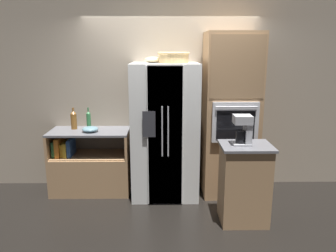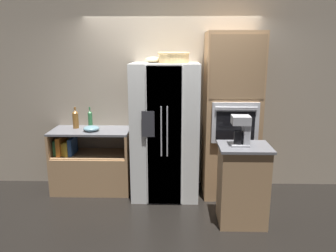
{
  "view_description": "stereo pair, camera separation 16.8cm",
  "coord_description": "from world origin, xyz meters",
  "px_view_note": "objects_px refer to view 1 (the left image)",
  "views": [
    {
      "loc": [
        -0.09,
        -4.36,
        2.06
      ],
      "look_at": [
        -0.04,
        -0.02,
        1.03
      ],
      "focal_mm": 35.0,
      "sensor_mm": 36.0,
      "label": 1
    },
    {
      "loc": [
        0.08,
        -4.36,
        2.06
      ],
      "look_at": [
        -0.04,
        -0.02,
        1.03
      ],
      "focal_mm": 35.0,
      "sensor_mm": 36.0,
      "label": 2
    }
  ],
  "objects_px": {
    "coffee_maker": "(244,129)",
    "bottle_tall": "(89,120)",
    "fruit_bowl": "(153,60)",
    "mixing_bowl": "(90,129)",
    "refrigerator": "(165,131)",
    "bottle_short": "(74,120)",
    "wicker_basket": "(174,57)",
    "wall_oven": "(230,116)"
  },
  "relations": [
    {
      "from": "refrigerator",
      "to": "bottle_tall",
      "type": "height_order",
      "value": "refrigerator"
    },
    {
      "from": "mixing_bowl",
      "to": "fruit_bowl",
      "type": "bearing_deg",
      "value": 4.11
    },
    {
      "from": "bottle_tall",
      "to": "coffee_maker",
      "type": "height_order",
      "value": "coffee_maker"
    },
    {
      "from": "bottle_tall",
      "to": "coffee_maker",
      "type": "distance_m",
      "value": 2.25
    },
    {
      "from": "wicker_basket",
      "to": "coffee_maker",
      "type": "distance_m",
      "value": 1.35
    },
    {
      "from": "bottle_short",
      "to": "wicker_basket",
      "type": "bearing_deg",
      "value": -8.84
    },
    {
      "from": "wall_oven",
      "to": "bottle_tall",
      "type": "xyz_separation_m",
      "value": [
        -2.02,
        0.16,
        -0.09
      ]
    },
    {
      "from": "coffee_maker",
      "to": "fruit_bowl",
      "type": "bearing_deg",
      "value": 140.35
    },
    {
      "from": "fruit_bowl",
      "to": "mixing_bowl",
      "type": "distance_m",
      "value": 1.3
    },
    {
      "from": "bottle_tall",
      "to": "refrigerator",
      "type": "bearing_deg",
      "value": -11.16
    },
    {
      "from": "refrigerator",
      "to": "bottle_tall",
      "type": "relative_size",
      "value": 6.02
    },
    {
      "from": "wicker_basket",
      "to": "bottle_tall",
      "type": "relative_size",
      "value": 1.35
    },
    {
      "from": "wall_oven",
      "to": "bottle_short",
      "type": "height_order",
      "value": "wall_oven"
    },
    {
      "from": "refrigerator",
      "to": "mixing_bowl",
      "type": "height_order",
      "value": "refrigerator"
    },
    {
      "from": "wicker_basket",
      "to": "fruit_bowl",
      "type": "relative_size",
      "value": 1.75
    },
    {
      "from": "bottle_tall",
      "to": "bottle_short",
      "type": "distance_m",
      "value": 0.21
    },
    {
      "from": "refrigerator",
      "to": "bottle_short",
      "type": "distance_m",
      "value": 1.34
    },
    {
      "from": "wicker_basket",
      "to": "mixing_bowl",
      "type": "xyz_separation_m",
      "value": [
        -1.16,
        0.06,
        -0.99
      ]
    },
    {
      "from": "refrigerator",
      "to": "wicker_basket",
      "type": "height_order",
      "value": "wicker_basket"
    },
    {
      "from": "refrigerator",
      "to": "fruit_bowl",
      "type": "xyz_separation_m",
      "value": [
        -0.16,
        0.09,
        0.97
      ]
    },
    {
      "from": "bottle_tall",
      "to": "wall_oven",
      "type": "bearing_deg",
      "value": -4.64
    },
    {
      "from": "wicker_basket",
      "to": "coffee_maker",
      "type": "xyz_separation_m",
      "value": [
        0.79,
        -0.76,
        -0.79
      ]
    },
    {
      "from": "refrigerator",
      "to": "mixing_bowl",
      "type": "relative_size",
      "value": 8.33
    },
    {
      "from": "mixing_bowl",
      "to": "coffee_maker",
      "type": "relative_size",
      "value": 0.64
    },
    {
      "from": "fruit_bowl",
      "to": "bottle_tall",
      "type": "xyz_separation_m",
      "value": [
        -0.95,
        0.12,
        -0.86
      ]
    },
    {
      "from": "fruit_bowl",
      "to": "bottle_short",
      "type": "height_order",
      "value": "fruit_bowl"
    },
    {
      "from": "bottle_tall",
      "to": "fruit_bowl",
      "type": "bearing_deg",
      "value": -7.42
    },
    {
      "from": "mixing_bowl",
      "to": "bottle_short",
      "type": "bearing_deg",
      "value": 148.1
    },
    {
      "from": "refrigerator",
      "to": "bottle_short",
      "type": "relative_size",
      "value": 5.98
    },
    {
      "from": "fruit_bowl",
      "to": "mixing_bowl",
      "type": "height_order",
      "value": "fruit_bowl"
    },
    {
      "from": "fruit_bowl",
      "to": "coffee_maker",
      "type": "distance_m",
      "value": 1.57
    },
    {
      "from": "refrigerator",
      "to": "wicker_basket",
      "type": "xyz_separation_m",
      "value": [
        0.11,
        -0.02,
        1.01
      ]
    },
    {
      "from": "fruit_bowl",
      "to": "bottle_short",
      "type": "xyz_separation_m",
      "value": [
        -1.16,
        0.1,
        -0.85
      ]
    },
    {
      "from": "coffee_maker",
      "to": "bottle_tall",
      "type": "bearing_deg",
      "value": 153.43
    },
    {
      "from": "bottle_tall",
      "to": "mixing_bowl",
      "type": "relative_size",
      "value": 1.38
    },
    {
      "from": "wall_oven",
      "to": "fruit_bowl",
      "type": "distance_m",
      "value": 1.32
    },
    {
      "from": "bottle_tall",
      "to": "coffee_maker",
      "type": "bearing_deg",
      "value": -26.57
    },
    {
      "from": "wall_oven",
      "to": "mixing_bowl",
      "type": "relative_size",
      "value": 10.14
    },
    {
      "from": "wall_oven",
      "to": "fruit_bowl",
      "type": "xyz_separation_m",
      "value": [
        -1.07,
        0.04,
        0.77
      ]
    },
    {
      "from": "bottle_short",
      "to": "mixing_bowl",
      "type": "distance_m",
      "value": 0.33
    },
    {
      "from": "wall_oven",
      "to": "bottle_short",
      "type": "relative_size",
      "value": 7.28
    },
    {
      "from": "wicker_basket",
      "to": "mixing_bowl",
      "type": "bearing_deg",
      "value": 177.26
    }
  ]
}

